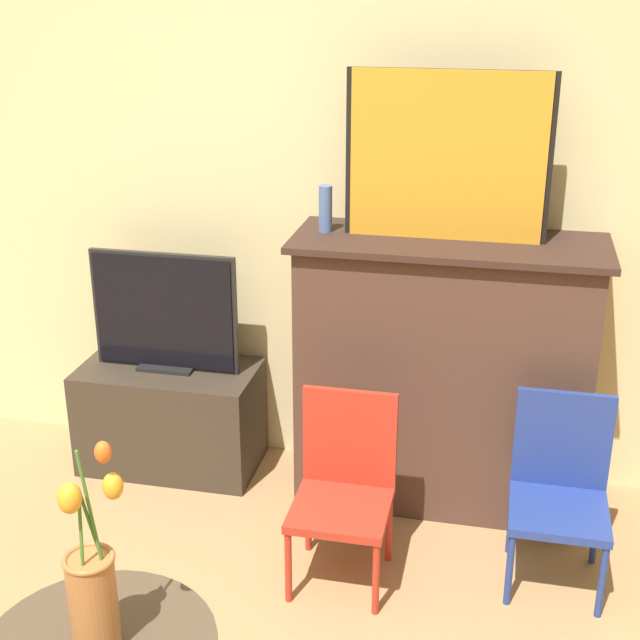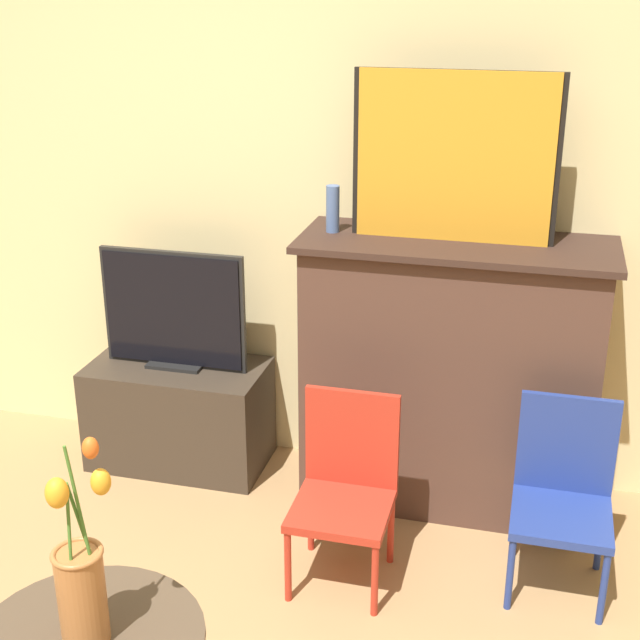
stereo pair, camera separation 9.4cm
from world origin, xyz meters
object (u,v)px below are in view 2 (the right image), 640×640
object	(u,v)px
tv_monitor	(173,312)
vase_tulips	(81,582)
painting	(455,157)
chair_blue	(563,489)
chair_red	(346,482)

from	to	relation	value
tv_monitor	vase_tulips	xyz separation A→B (m)	(0.48, -1.65, -0.02)
painting	tv_monitor	bearing A→B (deg)	-179.71
tv_monitor	chair_blue	distance (m)	1.68
painting	chair_blue	size ratio (longest dim) A/B	1.11
vase_tulips	chair_blue	bearing A→B (deg)	47.87
tv_monitor	chair_blue	xyz separation A→B (m)	(1.58, -0.43, -0.34)
painting	chair_red	bearing A→B (deg)	-113.45
painting	tv_monitor	world-z (taller)	painting
painting	vase_tulips	world-z (taller)	painting
tv_monitor	chair_blue	world-z (taller)	tv_monitor
tv_monitor	chair_blue	bearing A→B (deg)	-15.12
painting	chair_red	xyz separation A→B (m)	(-0.25, -0.58, -1.02)
vase_tulips	chair_red	bearing A→B (deg)	70.45
chair_blue	vase_tulips	distance (m)	1.68
tv_monitor	vase_tulips	distance (m)	1.72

